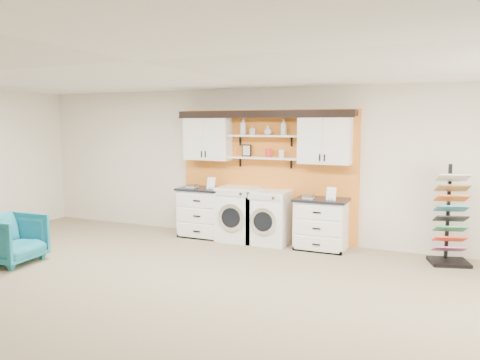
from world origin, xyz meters
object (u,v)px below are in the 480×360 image
at_px(washer, 239,214).
at_px(dryer, 270,217).
at_px(base_cabinet_left, 205,212).
at_px(armchair, 11,239).
at_px(base_cabinet_right, 321,224).
at_px(sample_rack, 450,232).

xyz_separation_m(washer, dryer, (0.61, 0.00, -0.02)).
distance_m(base_cabinet_left, dryer, 1.32).
height_order(base_cabinet_left, armchair, base_cabinet_left).
xyz_separation_m(base_cabinet_left, base_cabinet_right, (2.26, 0.00, -0.03)).
relative_size(base_cabinet_left, dryer, 1.00).
relative_size(base_cabinet_left, sample_rack, 0.62).
bearing_deg(dryer, base_cabinet_left, 179.85).
distance_m(washer, armchair, 3.80).
relative_size(base_cabinet_right, sample_rack, 0.58).
distance_m(base_cabinet_right, dryer, 0.94).
height_order(washer, armchair, washer).
distance_m(sample_rack, armchair, 6.76).
relative_size(base_cabinet_left, base_cabinet_right, 1.07).
bearing_deg(armchair, base_cabinet_right, -60.50).
distance_m(base_cabinet_left, sample_rack, 4.28).
bearing_deg(base_cabinet_right, washer, -179.87).
xyz_separation_m(washer, sample_rack, (3.57, -0.05, 0.00)).
xyz_separation_m(base_cabinet_right, washer, (-1.55, -0.00, 0.06)).
xyz_separation_m(base_cabinet_left, sample_rack, (4.28, -0.05, 0.03)).
bearing_deg(washer, sample_rack, -0.73).
bearing_deg(sample_rack, armchair, -172.53).
height_order(base_cabinet_left, sample_rack, sample_rack).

